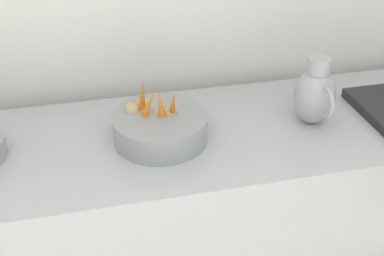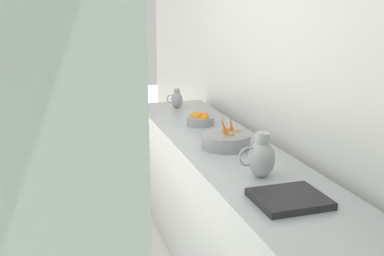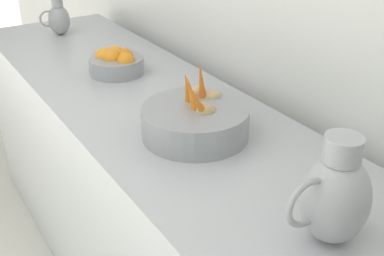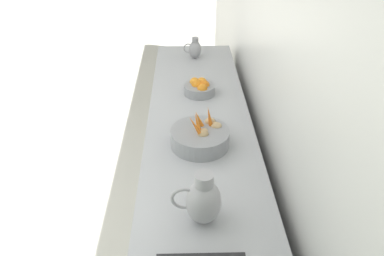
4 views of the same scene
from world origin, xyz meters
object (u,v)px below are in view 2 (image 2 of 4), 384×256
metal_pitcher_tall (261,157)px  metal_pitcher_short (177,99)px  vegetable_colander (226,140)px  orange_bowl (200,119)px

metal_pitcher_tall → metal_pitcher_short: size_ratio=1.42×
vegetable_colander → orange_bowl: bearing=-92.0°
vegetable_colander → metal_pitcher_short: bearing=-90.3°
orange_bowl → metal_pitcher_short: 0.65m
orange_bowl → metal_pitcher_tall: metal_pitcher_tall is taller
vegetable_colander → metal_pitcher_tall: metal_pitcher_tall is taller
vegetable_colander → metal_pitcher_tall: (0.01, 0.56, 0.06)m
metal_pitcher_tall → metal_pitcher_short: metal_pitcher_tall is taller
vegetable_colander → orange_bowl: size_ratio=1.50×
vegetable_colander → orange_bowl: 0.62m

